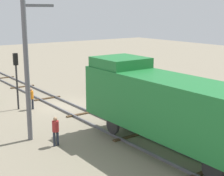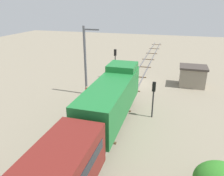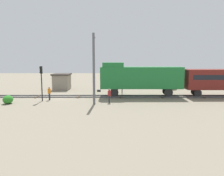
# 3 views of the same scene
# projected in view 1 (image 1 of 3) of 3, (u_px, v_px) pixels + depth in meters

# --- Properties ---
(ground_plane) EXTENTS (102.59, 102.59, 0.00)m
(ground_plane) POSITION_uv_depth(u_px,v_px,m) (63.00, 106.00, 27.44)
(ground_plane) COLOR gray
(railway_track) EXTENTS (2.40, 68.40, 0.16)m
(railway_track) POSITION_uv_depth(u_px,v_px,m) (63.00, 105.00, 27.42)
(railway_track) COLOR #595960
(railway_track) RESTS_ON ground
(locomotive) EXTENTS (2.90, 11.60, 4.60)m
(locomotive) POSITION_uv_depth(u_px,v_px,m) (163.00, 103.00, 17.93)
(locomotive) COLOR #1E7233
(locomotive) RESTS_ON railway_track
(traffic_signal_near) EXTENTS (0.32, 0.34, 4.35)m
(traffic_signal_near) POSITION_uv_depth(u_px,v_px,m) (16.00, 71.00, 25.93)
(traffic_signal_near) COLOR #262628
(traffic_signal_near) RESTS_ON ground
(traffic_signal_mid) EXTENTS (0.32, 0.34, 3.65)m
(traffic_signal_mid) POSITION_uv_depth(u_px,v_px,m) (177.00, 90.00, 21.69)
(traffic_signal_mid) COLOR #262628
(traffic_signal_mid) RESTS_ON ground
(worker_near_track) EXTENTS (0.38, 0.38, 1.70)m
(worker_near_track) POSITION_uv_depth(u_px,v_px,m) (31.00, 97.00, 26.29)
(worker_near_track) COLOR #262B38
(worker_near_track) RESTS_ON ground
(worker_by_signal) EXTENTS (0.38, 0.38, 1.70)m
(worker_by_signal) POSITION_uv_depth(u_px,v_px,m) (56.00, 129.00, 19.18)
(worker_by_signal) COLOR #262B38
(worker_by_signal) RESTS_ON ground
(catenary_mast) EXTENTS (1.94, 0.28, 8.15)m
(catenary_mast) POSITION_uv_depth(u_px,v_px,m) (28.00, 68.00, 19.41)
(catenary_mast) COLOR #595960
(catenary_mast) RESTS_ON ground
(relay_hut) EXTENTS (3.50, 2.90, 2.74)m
(relay_hut) POSITION_uv_depth(u_px,v_px,m) (127.00, 76.00, 32.35)
(relay_hut) COLOR gray
(relay_hut) RESTS_ON ground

